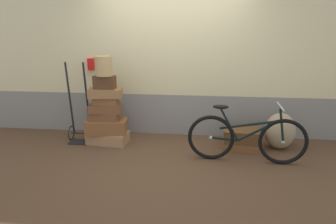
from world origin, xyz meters
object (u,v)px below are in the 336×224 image
object	(u,v)px
suitcase_4	(106,101)
bicycle	(246,138)
suitcase_0	(108,138)
suitcase_1	(106,126)
suitcase_3	(106,108)
suitcase_5	(105,93)
suitcase_2	(105,116)
burlap_sack	(280,131)
suitcase_8	(242,135)
suitcase_7	(242,144)
wicker_basket	(104,66)
suitcase_6	(105,82)
luggage_trolley	(80,121)

from	to	relation	value
suitcase_4	bicycle	bearing A→B (deg)	-14.04
suitcase_0	suitcase_1	bearing A→B (deg)	-130.33
suitcase_3	suitcase_5	world-z (taller)	suitcase_5
suitcase_2	burlap_sack	size ratio (longest dim) A/B	0.86
suitcase_0	suitcase_8	size ratio (longest dim) A/B	1.14
suitcase_7	burlap_sack	world-z (taller)	burlap_sack
suitcase_4	suitcase_1	bearing A→B (deg)	-121.63
suitcase_1	suitcase_3	bearing A→B (deg)	90.49
burlap_sack	wicker_basket	bearing A→B (deg)	-178.47
suitcase_6	suitcase_3	bearing A→B (deg)	143.49
suitcase_2	suitcase_0	bearing A→B (deg)	-29.62
suitcase_2	suitcase_3	world-z (taller)	suitcase_3
suitcase_3	suitcase_8	world-z (taller)	suitcase_3
suitcase_6	burlap_sack	distance (m)	2.85
suitcase_6	suitcase_7	bearing A→B (deg)	3.28
bicycle	suitcase_6	bearing A→B (deg)	167.60
suitcase_6	wicker_basket	size ratio (longest dim) A/B	1.10
suitcase_7	bicycle	world-z (taller)	bicycle
suitcase_7	burlap_sack	bearing A→B (deg)	9.75
wicker_basket	suitcase_3	bearing A→B (deg)	149.05
suitcase_0	luggage_trolley	distance (m)	0.55
suitcase_1	wicker_basket	world-z (taller)	wicker_basket
suitcase_1	bicycle	xyz separation A→B (m)	(2.16, -0.46, 0.06)
suitcase_6	suitcase_0	bearing A→B (deg)	3.70
suitcase_0	wicker_basket	size ratio (longest dim) A/B	2.14
bicycle	suitcase_5	bearing A→B (deg)	167.54
suitcase_2	suitcase_5	distance (m)	0.39
luggage_trolley	suitcase_6	bearing A→B (deg)	-6.15
wicker_basket	burlap_sack	world-z (taller)	wicker_basket
suitcase_0	suitcase_4	distance (m)	0.63
suitcase_4	burlap_sack	distance (m)	2.78
wicker_basket	burlap_sack	xyz separation A→B (m)	(2.75, 0.07, -0.98)
suitcase_2	luggage_trolley	world-z (taller)	luggage_trolley
suitcase_6	bicycle	world-z (taller)	suitcase_6
suitcase_1	suitcase_6	size ratio (longest dim) A/B	1.95
suitcase_7	wicker_basket	xyz separation A→B (m)	(-2.17, -0.02, 1.21)
wicker_basket	burlap_sack	bearing A→B (deg)	1.53
suitcase_2	luggage_trolley	size ratio (longest dim) A/B	0.37
suitcase_7	luggage_trolley	bearing A→B (deg)	-176.09
suitcase_2	burlap_sack	world-z (taller)	burlap_sack
suitcase_1	suitcase_6	world-z (taller)	suitcase_6
suitcase_0	suitcase_8	distance (m)	2.17
suitcase_4	suitcase_5	bearing A→B (deg)	-77.52
suitcase_1	suitcase_8	xyz separation A→B (m)	(2.17, 0.02, -0.07)
suitcase_8	luggage_trolley	world-z (taller)	luggage_trolley
suitcase_6	suitcase_4	bearing A→B (deg)	83.29
suitcase_2	wicker_basket	xyz separation A→B (m)	(0.04, -0.02, 0.81)
suitcase_6	suitcase_2	bearing A→B (deg)	147.73
suitcase_0	bicycle	world-z (taller)	bicycle
bicycle	suitcase_7	bearing A→B (deg)	86.96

